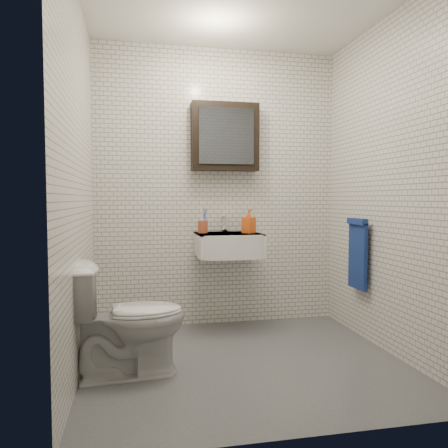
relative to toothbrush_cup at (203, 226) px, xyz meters
name	(u,v)px	position (x,y,z in m)	size (l,w,h in m)	color
ground	(244,362)	(0.16, -0.85, -0.90)	(2.20, 2.00, 0.01)	#4A4C51
room_shell	(245,152)	(0.16, -0.85, 0.56)	(2.22, 2.02, 2.51)	silver
washbasin	(229,244)	(0.21, -0.11, -0.15)	(0.55, 0.50, 0.20)	white
faucet	(225,224)	(0.21, 0.08, 0.01)	(0.06, 0.20, 0.15)	silver
mirror_cabinet	(225,137)	(0.21, 0.08, 0.79)	(0.60, 0.15, 0.60)	black
towel_rail	(358,251)	(1.21, -0.50, -0.19)	(0.09, 0.30, 0.58)	silver
toothbrush_cup	(203,226)	(0.00, 0.00, 0.00)	(0.11, 0.11, 0.24)	#A44529
soap_bottle	(249,221)	(0.39, -0.09, 0.04)	(0.09, 0.09, 0.21)	#FFA11A
toilet	(127,318)	(-0.64, -0.91, -0.54)	(0.42, 0.73, 0.75)	silver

